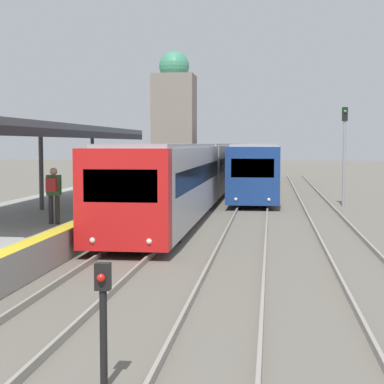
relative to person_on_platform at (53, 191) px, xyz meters
The scene contains 7 objects.
platform_canopy 4.73m from the person_on_platform, 114.22° to the left, with size 4.00×16.67×3.00m.
person_on_platform is the anchor object (origin of this frame).
train_near 31.82m from the person_on_platform, 85.91° to the left, with size 2.67×65.64×3.22m.
train_far 28.88m from the person_on_platform, 79.06° to the left, with size 2.64×31.85×3.20m.
signal_post_near 10.96m from the person_on_platform, 67.55° to the right, with size 0.20×0.21×1.68m.
signal_mast_far 18.42m from the person_on_platform, 56.78° to the left, with size 0.28×0.29×5.07m.
distant_domed_building 44.45m from the person_on_platform, 93.97° to the left, with size 4.00×4.00×12.18m.
Camera 1 is at (4.07, -3.47, 3.24)m, focal length 60.00 mm.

